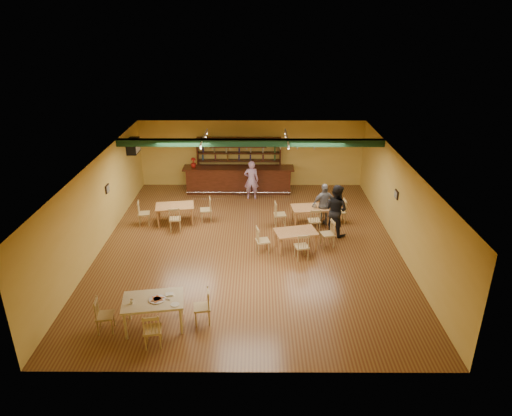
{
  "coord_description": "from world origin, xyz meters",
  "views": [
    {
      "loc": [
        0.28,
        -13.94,
        7.39
      ],
      "look_at": [
        0.22,
        0.6,
        1.15
      ],
      "focal_mm": 32.23,
      "sensor_mm": 36.0,
      "label": 1
    }
  ],
  "objects_px": {
    "near_table": "(154,313)",
    "patron_right_a": "(336,210)",
    "dining_table_d": "(295,240)",
    "dining_table_a": "(175,214)",
    "patron_bar": "(251,180)",
    "bar_counter": "(239,180)",
    "dining_table_b": "(310,216)"
  },
  "relations": [
    {
      "from": "dining_table_d",
      "to": "near_table",
      "type": "xyz_separation_m",
      "value": [
        -3.87,
        -4.13,
        0.06
      ]
    },
    {
      "from": "near_table",
      "to": "patron_bar",
      "type": "relative_size",
      "value": 0.89
    },
    {
      "from": "dining_table_a",
      "to": "dining_table_d",
      "type": "distance_m",
      "value": 4.87
    },
    {
      "from": "bar_counter",
      "to": "near_table",
      "type": "height_order",
      "value": "bar_counter"
    },
    {
      "from": "bar_counter",
      "to": "patron_bar",
      "type": "bearing_deg",
      "value": -55.3
    },
    {
      "from": "dining_table_a",
      "to": "dining_table_d",
      "type": "relative_size",
      "value": 1.04
    },
    {
      "from": "bar_counter",
      "to": "patron_bar",
      "type": "distance_m",
      "value": 1.04
    },
    {
      "from": "dining_table_b",
      "to": "patron_right_a",
      "type": "xyz_separation_m",
      "value": [
        0.8,
        -0.8,
        0.59
      ]
    },
    {
      "from": "dining_table_a",
      "to": "dining_table_d",
      "type": "bearing_deg",
      "value": -34.55
    },
    {
      "from": "dining_table_b",
      "to": "dining_table_d",
      "type": "bearing_deg",
      "value": -115.79
    },
    {
      "from": "dining_table_a",
      "to": "bar_counter",
      "type": "bearing_deg",
      "value": 46.59
    },
    {
      "from": "dining_table_d",
      "to": "near_table",
      "type": "bearing_deg",
      "value": -146.08
    },
    {
      "from": "dining_table_d",
      "to": "near_table",
      "type": "distance_m",
      "value": 5.66
    },
    {
      "from": "dining_table_a",
      "to": "patron_bar",
      "type": "relative_size",
      "value": 0.84
    },
    {
      "from": "bar_counter",
      "to": "patron_right_a",
      "type": "relative_size",
      "value": 2.58
    },
    {
      "from": "dining_table_d",
      "to": "patron_right_a",
      "type": "relative_size",
      "value": 0.73
    },
    {
      "from": "dining_table_b",
      "to": "near_table",
      "type": "xyz_separation_m",
      "value": [
        -4.56,
        -6.13,
        0.05
      ]
    },
    {
      "from": "dining_table_d",
      "to": "patron_bar",
      "type": "bearing_deg",
      "value": 95.65
    },
    {
      "from": "dining_table_d",
      "to": "bar_counter",
      "type": "bearing_deg",
      "value": 98.41
    },
    {
      "from": "dining_table_b",
      "to": "near_table",
      "type": "relative_size",
      "value": 0.93
    },
    {
      "from": "dining_table_b",
      "to": "near_table",
      "type": "bearing_deg",
      "value": -133.33
    },
    {
      "from": "bar_counter",
      "to": "near_table",
      "type": "distance_m",
      "value": 9.69
    },
    {
      "from": "dining_table_a",
      "to": "patron_right_a",
      "type": "distance_m",
      "value": 5.97
    },
    {
      "from": "patron_bar",
      "to": "patron_right_a",
      "type": "xyz_separation_m",
      "value": [
        3.03,
        -3.37,
        0.09
      ]
    },
    {
      "from": "near_table",
      "to": "patron_right_a",
      "type": "distance_m",
      "value": 7.58
    },
    {
      "from": "dining_table_d",
      "to": "patron_right_a",
      "type": "distance_m",
      "value": 2.01
    },
    {
      "from": "dining_table_a",
      "to": "dining_table_b",
      "type": "xyz_separation_m",
      "value": [
        5.07,
        -0.12,
        -0.01
      ]
    },
    {
      "from": "bar_counter",
      "to": "near_table",
      "type": "xyz_separation_m",
      "value": [
        -1.76,
        -9.53,
        -0.16
      ]
    },
    {
      "from": "dining_table_b",
      "to": "dining_table_d",
      "type": "xyz_separation_m",
      "value": [
        -0.69,
        -2.0,
        -0.01
      ]
    },
    {
      "from": "dining_table_b",
      "to": "bar_counter",
      "type": "bearing_deg",
      "value": 122.86
    },
    {
      "from": "bar_counter",
      "to": "patron_right_a",
      "type": "xyz_separation_m",
      "value": [
        3.6,
        -4.2,
        0.37
      ]
    },
    {
      "from": "dining_table_d",
      "to": "dining_table_a",
      "type": "bearing_deg",
      "value": 141.27
    }
  ]
}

